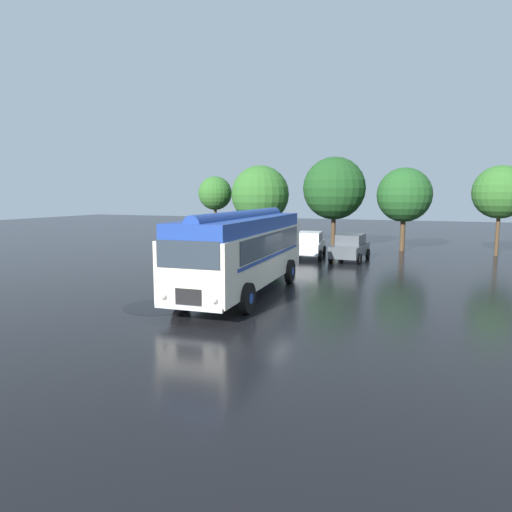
{
  "coord_description": "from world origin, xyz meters",
  "views": [
    {
      "loc": [
        6.84,
        -17.72,
        4.13
      ],
      "look_at": [
        -0.65,
        1.14,
        1.4
      ],
      "focal_mm": 32.0,
      "sensor_mm": 36.0,
      "label": 1
    }
  ],
  "objects": [
    {
      "name": "ground_plane",
      "position": [
        0.0,
        0.0,
        0.0
      ],
      "size": [
        120.0,
        120.0,
        0.0
      ],
      "primitive_type": "plane",
      "color": "black"
    },
    {
      "name": "vintage_bus",
      "position": [
        -0.65,
        -0.37,
        1.89
      ],
      "size": [
        3.26,
        10.24,
        3.49
      ],
      "color": "silver",
      "rests_on": "ground"
    },
    {
      "name": "car_near_left",
      "position": [
        -4.11,
        10.59,
        0.85
      ],
      "size": [
        2.19,
        4.31,
        1.66
      ],
      "color": "navy",
      "rests_on": "ground"
    },
    {
      "name": "car_mid_left",
      "position": [
        -1.02,
        11.72,
        0.85
      ],
      "size": [
        2.36,
        4.38,
        1.66
      ],
      "color": "silver",
      "rests_on": "ground"
    },
    {
      "name": "car_mid_right",
      "position": [
        1.82,
        11.07,
        0.85
      ],
      "size": [
        2.11,
        4.28,
        1.66
      ],
      "color": "#4C5156",
      "rests_on": "ground"
    },
    {
      "name": "box_van",
      "position": [
        -7.12,
        11.47,
        1.36
      ],
      "size": [
        2.41,
        5.81,
        2.5
      ],
      "color": "navy",
      "rests_on": "ground"
    },
    {
      "name": "tree_far_left",
      "position": [
        -10.98,
        17.66,
        4.31
      ],
      "size": [
        2.87,
        2.87,
        5.7
      ],
      "color": "#4C3823",
      "rests_on": "ground"
    },
    {
      "name": "tree_left_of_centre",
      "position": [
        -6.69,
        17.11,
        4.19
      ],
      "size": [
        4.68,
        4.68,
        6.49
      ],
      "color": "#4C3823",
      "rests_on": "ground"
    },
    {
      "name": "tree_centre",
      "position": [
        -0.7,
        17.55,
        4.56
      ],
      "size": [
        4.8,
        4.8,
        7.02
      ],
      "color": "#4C3823",
      "rests_on": "ground"
    },
    {
      "name": "tree_right_of_centre",
      "position": [
        4.56,
        17.51,
        4.18
      ],
      "size": [
        3.96,
        3.96,
        6.1
      ],
      "color": "#4C3823",
      "rests_on": "ground"
    },
    {
      "name": "tree_far_right",
      "position": [
        10.77,
        17.13,
        4.4
      ],
      "size": [
        3.58,
        3.58,
        6.1
      ],
      "color": "#4C3823",
      "rests_on": "ground"
    },
    {
      "name": "puddle_patch",
      "position": [
        -2.58,
        -3.65,
        0.0
      ],
      "size": [
        2.7,
        2.7,
        0.01
      ],
      "primitive_type": "cylinder",
      "color": "black",
      "rests_on": "ground"
    }
  ]
}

